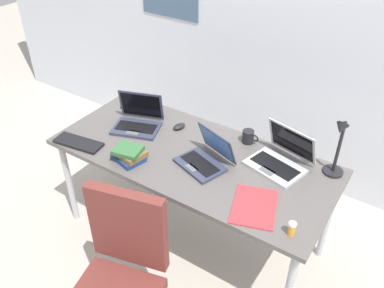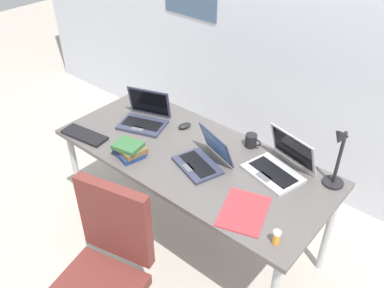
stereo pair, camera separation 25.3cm
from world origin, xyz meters
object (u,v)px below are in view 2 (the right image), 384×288
object	(u,v)px
laptop_front_right	(279,166)
pill_bottle	(276,237)
external_keyboard	(84,135)
book_stack	(129,149)
laptop_back_left	(144,118)
computer_mouse	(185,126)
cell_phone	(137,100)
coffee_mug	(251,141)
laptop_back_right	(203,159)
paper_folder_back_right	(244,211)
office_chair	(104,285)
desk_lamp	(337,159)

from	to	relation	value
laptop_front_right	pill_bottle	world-z (taller)	laptop_front_right
external_keyboard	book_stack	bearing A→B (deg)	-0.53
book_stack	laptop_back_left	bearing A→B (deg)	121.26
computer_mouse	cell_phone	distance (m)	0.54
pill_bottle	coffee_mug	xyz separation A→B (m)	(-0.54, 0.60, 0.00)
cell_phone	laptop_front_right	bearing A→B (deg)	-41.45
laptop_back_right	paper_folder_back_right	size ratio (longest dim) A/B	1.17
external_keyboard	laptop_back_left	bearing A→B (deg)	54.47
laptop_front_right	office_chair	xyz separation A→B (m)	(-0.40, -1.05, -0.39)
coffee_mug	cell_phone	bearing A→B (deg)	-176.64
computer_mouse	book_stack	xyz separation A→B (m)	(-0.06, -0.46, 0.03)
external_keyboard	paper_folder_back_right	bearing A→B (deg)	-3.50
laptop_back_left	external_keyboard	size ratio (longest dim) A/B	1.15
desk_lamp	pill_bottle	world-z (taller)	desk_lamp
laptop_back_left	computer_mouse	world-z (taller)	laptop_back_left
desk_lamp	book_stack	distance (m)	1.23
laptop_back_left	paper_folder_back_right	world-z (taller)	laptop_back_left
desk_lamp	laptop_back_left	distance (m)	1.32
pill_bottle	paper_folder_back_right	xyz separation A→B (m)	(-0.24, 0.08, -0.04)
office_chair	computer_mouse	bearing A→B (deg)	107.79
laptop_back_right	laptop_front_right	world-z (taller)	laptop_front_right
desk_lamp	pill_bottle	size ratio (longest dim) A/B	5.07
cell_phone	book_stack	distance (m)	0.71
external_keyboard	coffee_mug	bearing A→B (deg)	26.08
book_stack	office_chair	distance (m)	0.81
external_keyboard	cell_phone	distance (m)	0.58
cell_phone	pill_bottle	distance (m)	1.65
book_stack	laptop_back_right	bearing A→B (deg)	28.59
coffee_mug	office_chair	xyz separation A→B (m)	(-0.13, -1.17, -0.39)
external_keyboard	paper_folder_back_right	distance (m)	1.23
cell_phone	book_stack	xyz separation A→B (m)	(0.48, -0.52, 0.04)
cell_phone	paper_folder_back_right	bearing A→B (deg)	-58.46
desk_lamp	pill_bottle	distance (m)	0.58
cell_phone	office_chair	size ratio (longest dim) A/B	0.14
book_stack	coffee_mug	xyz separation A→B (m)	(0.53, 0.57, -0.00)
laptop_front_right	pill_bottle	xyz separation A→B (m)	(0.27, -0.49, -0.01)
office_chair	desk_lamp	bearing A→B (deg)	58.29
pill_bottle	office_chair	distance (m)	0.96
paper_folder_back_right	coffee_mug	xyz separation A→B (m)	(-0.31, 0.52, 0.04)
laptop_back_left	computer_mouse	xyz separation A→B (m)	(0.25, 0.14, -0.03)
laptop_front_right	pill_bottle	bearing A→B (deg)	-60.76
laptop_front_right	office_chair	size ratio (longest dim) A/B	0.41
computer_mouse	office_chair	distance (m)	1.17
desk_lamp	coffee_mug	size ratio (longest dim) A/B	3.54
cell_phone	paper_folder_back_right	size ratio (longest dim) A/B	0.44
laptop_back_left	cell_phone	size ratio (longest dim) A/B	2.78
laptop_back_right	cell_phone	bearing A→B (deg)	162.01
computer_mouse	cell_phone	bearing A→B (deg)	-170.62
laptop_back_left	computer_mouse	size ratio (longest dim) A/B	3.94
laptop_back_left	external_keyboard	bearing A→B (deg)	-117.20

